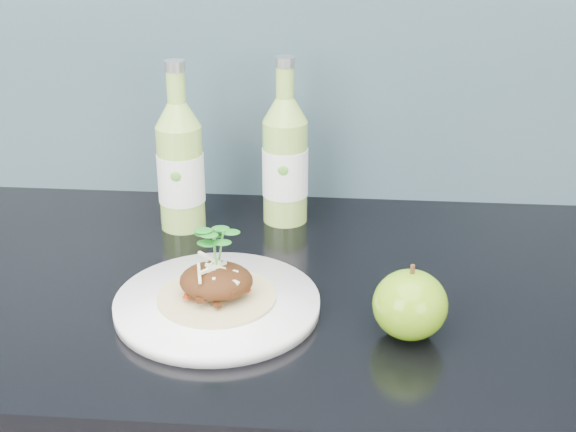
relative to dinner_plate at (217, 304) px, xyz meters
name	(u,v)px	position (x,y,z in m)	size (l,w,h in m)	color
dinner_plate	(217,304)	(0.00, 0.00, 0.00)	(0.27, 0.27, 0.02)	white
pork_taco	(216,278)	(0.00, 0.00, 0.04)	(0.14, 0.14, 0.10)	tan
green_apple	(410,305)	(0.23, -0.04, 0.03)	(0.09, 0.09, 0.09)	#52880E
cider_bottle_left	(180,167)	(-0.09, 0.24, 0.09)	(0.08, 0.08, 0.25)	#93C150
cider_bottle_right	(285,161)	(0.06, 0.27, 0.09)	(0.07, 0.07, 0.25)	#8FBA4D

